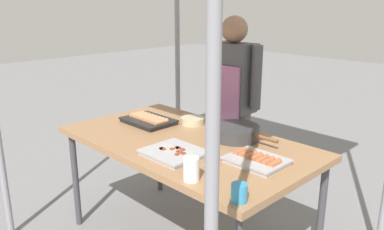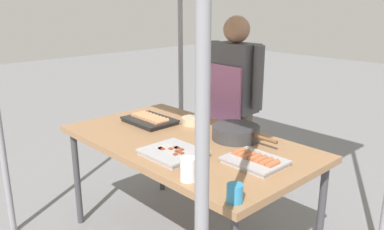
{
  "view_description": "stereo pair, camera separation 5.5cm",
  "coord_description": "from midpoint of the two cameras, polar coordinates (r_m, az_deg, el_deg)",
  "views": [
    {
      "loc": [
        1.68,
        -1.6,
        1.59
      ],
      "look_at": [
        0.0,
        0.05,
        0.9
      ],
      "focal_mm": 36.93,
      "sensor_mm": 36.0,
      "label": 1
    },
    {
      "loc": [
        1.72,
        -1.56,
        1.59
      ],
      "look_at": [
        0.0,
        0.05,
        0.9
      ],
      "focal_mm": 36.93,
      "sensor_mm": 36.0,
      "label": 2
    }
  ],
  "objects": [
    {
      "name": "vendor_woman",
      "position": [
        3.11,
        5.33,
        2.79
      ],
      "size": [
        0.52,
        0.22,
        1.48
      ],
      "rotation": [
        0.0,
        0.0,
        3.14
      ],
      "color": "#595147",
      "rests_on": "ground"
    },
    {
      "name": "drink_cup_near_edge",
      "position": [
        1.91,
        -0.95,
        -7.83
      ],
      "size": [
        0.08,
        0.08,
        0.12
      ],
      "primitive_type": "cylinder",
      "color": "white",
      "rests_on": "stall_table"
    },
    {
      "name": "stall_table",
      "position": [
        2.48,
        -1.46,
        -4.72
      ],
      "size": [
        1.6,
        0.9,
        0.75
      ],
      "color": "#9E724C",
      "rests_on": "ground"
    },
    {
      "name": "tray_grilled_sausages",
      "position": [
        2.8,
        -6.86,
        -0.75
      ],
      "size": [
        0.36,
        0.26,
        0.05
      ],
      "color": "black",
      "rests_on": "stall_table"
    },
    {
      "name": "condiment_bowl",
      "position": [
        2.77,
        -0.47,
        -0.83
      ],
      "size": [
        0.17,
        0.17,
        0.05
      ],
      "primitive_type": "cylinder",
      "color": "#BFB28C",
      "rests_on": "stall_table"
    },
    {
      "name": "drink_cup_by_wok",
      "position": [
        1.74,
        5.9,
        -11.11
      ],
      "size": [
        0.07,
        0.07,
        0.08
      ],
      "primitive_type": "cylinder",
      "color": "#338CBF",
      "rests_on": "stall_table"
    },
    {
      "name": "cooking_wok",
      "position": [
        2.48,
        5.73,
        -2.42
      ],
      "size": [
        0.46,
        0.3,
        0.08
      ],
      "color": "#38383A",
      "rests_on": "stall_table"
    },
    {
      "name": "tray_meat_skewers",
      "position": [
        2.22,
        -3.3,
        -5.49
      ],
      "size": [
        0.32,
        0.28,
        0.04
      ],
      "color": "#ADADB2",
      "rests_on": "stall_table"
    },
    {
      "name": "tray_pork_links",
      "position": [
        2.13,
        8.58,
        -6.45
      ],
      "size": [
        0.3,
        0.24,
        0.05
      ],
      "color": "#ADADB2",
      "rests_on": "stall_table"
    }
  ]
}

